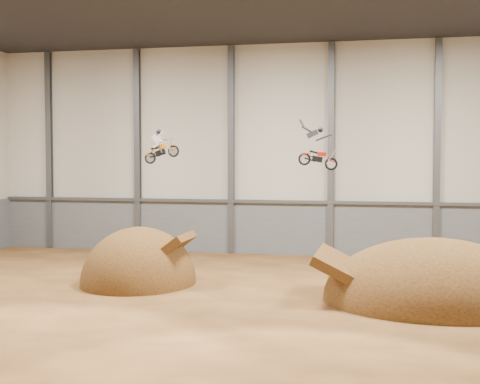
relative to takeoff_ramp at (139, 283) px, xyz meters
name	(u,v)px	position (x,y,z in m)	size (l,w,h in m)	color
floor	(230,302)	(5.60, -3.27, 0.00)	(40.00, 40.00, 0.00)	#4D2D14
back_wall	(281,150)	(5.60, 11.73, 7.00)	(40.00, 0.10, 14.00)	beige
lower_band_back	(280,228)	(5.60, 11.63, 1.75)	(39.80, 0.18, 3.50)	#5B5F63
steel_rail	(280,202)	(5.60, 11.48, 3.55)	(39.80, 0.35, 0.20)	#47494F
steel_column_0	(49,150)	(-11.07, 11.53, 7.00)	(0.40, 0.36, 13.90)	#47494F
steel_column_1	(138,150)	(-4.40, 11.53, 7.00)	(0.40, 0.36, 13.90)	#47494F
steel_column_2	(231,150)	(2.26, 11.53, 7.00)	(0.40, 0.36, 13.90)	#47494F
steel_column_3	(331,150)	(8.93, 11.53, 7.00)	(0.40, 0.36, 13.90)	#47494F
steel_column_4	(437,149)	(15.60, 11.53, 7.00)	(0.40, 0.36, 13.90)	#47494F
takeoff_ramp	(139,283)	(0.00, 0.00, 0.00)	(5.84, 6.74, 5.84)	#3A220E
landing_ramp	(434,302)	(14.55, -1.39, 0.00)	(9.96, 8.81, 5.74)	#3A220E
fmx_rider_a	(163,143)	(0.44, 2.71, 7.26)	(2.05, 0.78, 1.85)	#D66101
fmx_rider_b	(317,145)	(9.06, 0.72, 7.10)	(2.58, 0.74, 2.21)	#B40E0A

